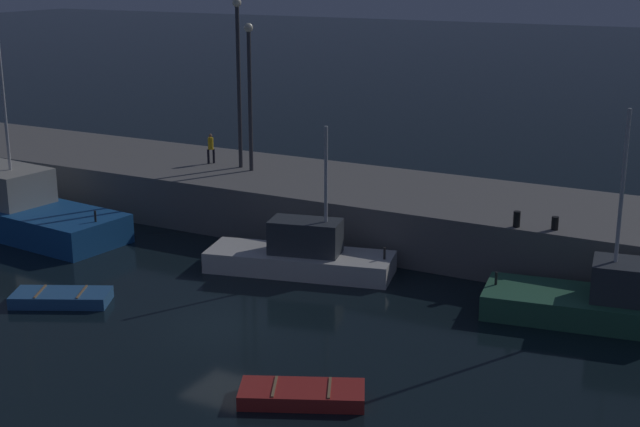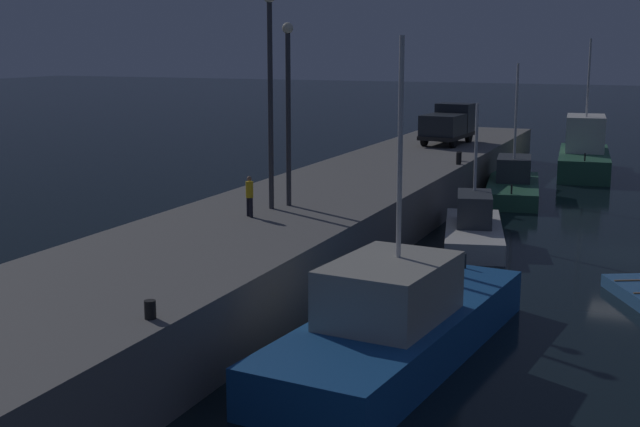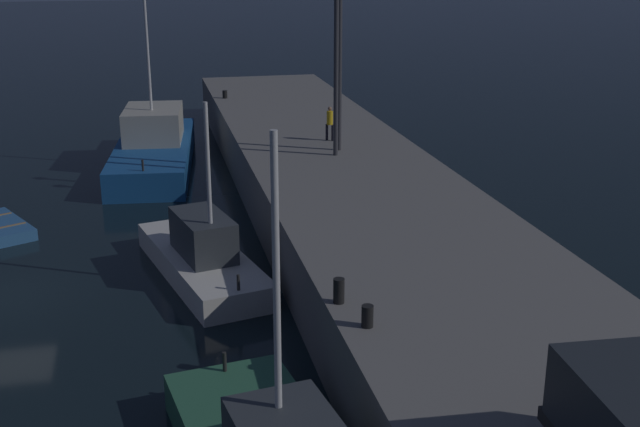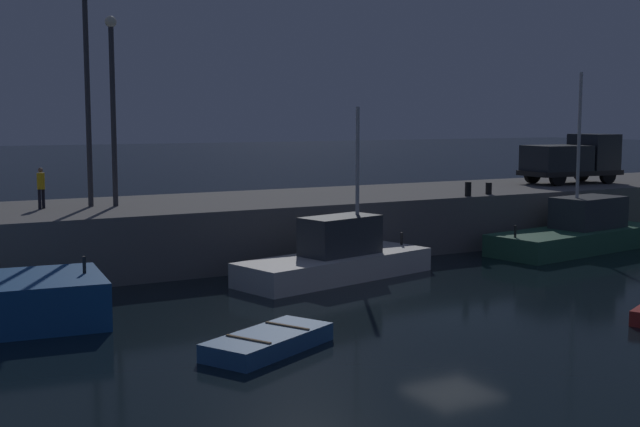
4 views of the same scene
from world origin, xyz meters
name	(u,v)px [view 3 (image 3 of 4)]	position (x,y,z in m)	size (l,w,h in m)	color
ground_plane	(6,297)	(0.00, 0.00, 0.00)	(320.00, 320.00, 0.00)	black
pier_quay	(382,234)	(0.00, 12.63, 1.20)	(58.86, 7.71, 2.40)	slate
fishing_boat_blue	(203,256)	(-0.37, 6.37, 0.75)	(8.12, 4.21, 6.21)	silver
fishing_boat_white	(154,147)	(-15.50, 5.15, 1.05)	(12.31, 4.87, 9.05)	#195193
rowboat_white_mid	(2,227)	(-6.64, -1.04, 0.23)	(3.91, 2.99, 0.50)	#2D6099
lamp_post_west	(340,36)	(-7.58, 12.91, 7.27)	(0.44, 0.44, 8.38)	#38383D
lamp_post_east	(336,53)	(-6.71, 12.55, 6.67)	(0.44, 0.44, 7.24)	#38383D
dockworker	(330,121)	(-9.41, 12.93, 3.28)	(0.40, 0.40, 1.55)	black
bollard_west	(225,94)	(-21.34, 9.45, 2.62)	(0.28, 0.28, 0.45)	black
bollard_central	(339,291)	(7.82, 9.12, 2.72)	(0.28, 0.28, 0.64)	black
bollard_east	(367,316)	(9.25, 9.45, 2.66)	(0.28, 0.28, 0.53)	black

